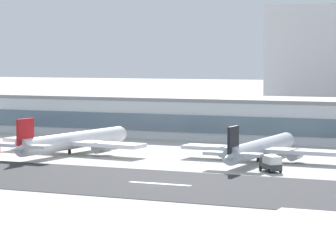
{
  "coord_description": "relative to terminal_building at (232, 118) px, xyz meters",
  "views": [
    {
      "loc": [
        62.35,
        -135.49,
        22.47
      ],
      "look_at": [
        -18.52,
        46.77,
        6.36
      ],
      "focal_mm": 90.11,
      "sensor_mm": 36.0,
      "label": 1
    }
  ],
  "objects": [
    {
      "name": "ground_plane",
      "position": [
        16.89,
        -87.43,
        -5.74
      ],
      "size": [
        1400.0,
        1400.0,
        0.0
      ],
      "primitive_type": "plane",
      "color": "#B2AFA8"
    },
    {
      "name": "runway_strip",
      "position": [
        16.89,
        -87.21,
        -5.7
      ],
      "size": [
        800.0,
        32.99,
        0.08
      ],
      "primitive_type": "cube",
      "color": "#2D2D30",
      "rests_on": "ground_plane"
    },
    {
      "name": "runway_centreline_dash_4",
      "position": [
        17.43,
        -87.21,
        -5.65
      ],
      "size": [
        12.0,
        1.2,
        0.01
      ],
      "primitive_type": "cube",
      "color": "white",
      "rests_on": "runway_strip"
    },
    {
      "name": "terminal_building",
      "position": [
        0.0,
        0.0,
        0.0
      ],
      "size": [
        156.02,
        25.37,
        11.47
      ],
      "color": "silver",
      "rests_on": "ground_plane"
    },
    {
      "name": "airliner_red_tail_gate_1",
      "position": [
        -21.43,
        -52.7,
        -2.75
      ],
      "size": [
        37.75,
        44.93,
        9.39
      ],
      "rotation": [
        0.0,
        0.0,
        1.48
      ],
      "color": "white",
      "rests_on": "ground_plane"
    },
    {
      "name": "airliner_black_tail_gate_2",
      "position": [
        23.43,
        -48.53,
        -2.92
      ],
      "size": [
        35.55,
        42.45,
        8.86
      ],
      "rotation": [
        0.0,
        0.0,
        1.55
      ],
      "color": "silver",
      "rests_on": "ground_plane"
    },
    {
      "name": "service_box_truck_1",
      "position": [
        30.63,
        -63.33,
        -3.95
      ],
      "size": [
        5.78,
        6.08,
        3.25
      ],
      "rotation": [
        0.0,
        0.0,
        2.3
      ],
      "color": "#2D3338",
      "rests_on": "ground_plane"
    }
  ]
}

